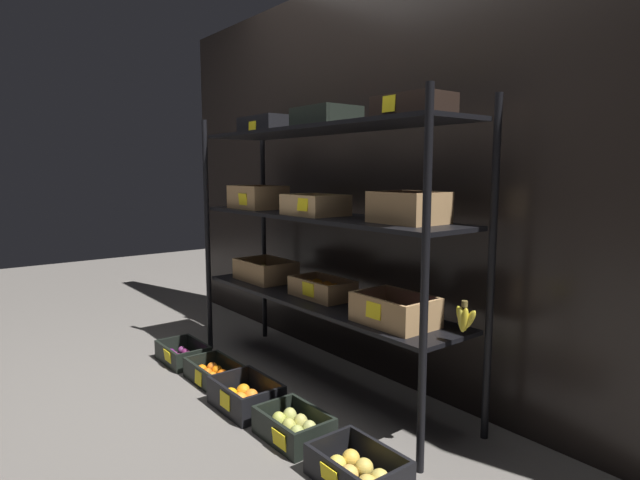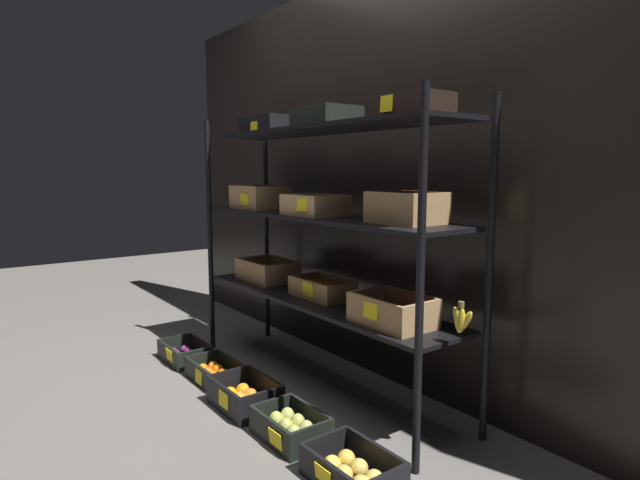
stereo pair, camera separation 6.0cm
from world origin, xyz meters
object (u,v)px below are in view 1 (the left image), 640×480
crate_ground_apple_gold (358,471)px  crate_ground_pear (294,427)px  crate_ground_orange (246,398)px  crate_ground_tangerine (215,374)px  crate_ground_plum (183,355)px  display_rack (320,216)px

crate_ground_apple_gold → crate_ground_pear: bearing=179.9°
crate_ground_orange → crate_ground_pear: size_ratio=1.06×
crate_ground_tangerine → crate_ground_pear: bearing=-1.3°
crate_ground_plum → crate_ground_tangerine: 0.40m
crate_ground_orange → crate_ground_apple_gold: (0.81, 0.01, -0.00)m
crate_ground_plum → crate_ground_pear: (1.18, -0.00, 0.01)m
display_rack → crate_ground_orange: display_rack is taller
display_rack → crate_ground_orange: bearing=-88.1°
display_rack → crate_ground_pear: (0.41, -0.46, -0.87)m
display_rack → crate_ground_orange: size_ratio=5.43×
crate_ground_plum → crate_ground_pear: crate_ground_pear is taller
crate_ground_tangerine → crate_ground_plum: bearing=-177.9°
crate_ground_plum → crate_ground_orange: bearing=-1.2°
crate_ground_plum → crate_ground_tangerine: size_ratio=0.95×
crate_ground_plum → crate_ground_tangerine: bearing=2.1°
crate_ground_plum → crate_ground_orange: size_ratio=0.96×
crate_ground_tangerine → crate_ground_apple_gold: size_ratio=1.01×
display_rack → crate_ground_apple_gold: (0.82, -0.46, -0.88)m
crate_ground_pear → crate_ground_apple_gold: crate_ground_apple_gold is taller
crate_ground_tangerine → crate_ground_apple_gold: (1.20, -0.02, 0.01)m
crate_ground_orange → crate_ground_apple_gold: bearing=0.9°
crate_ground_apple_gold → crate_ground_plum: bearing=179.9°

